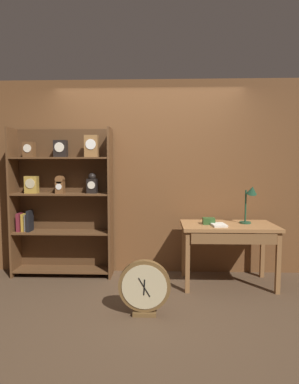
{
  "coord_description": "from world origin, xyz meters",
  "views": [
    {
      "loc": [
        0.15,
        -2.89,
        1.45
      ],
      "look_at": [
        0.03,
        0.59,
        1.16
      ],
      "focal_mm": 28.76,
      "sensor_mm": 36.0,
      "label": 1
    }
  ],
  "objects_px": {
    "bookshelf": "(62,200)",
    "toolbox_small": "(209,221)",
    "round_clock_large": "(144,287)",
    "workbench": "(228,232)",
    "open_repair_manual": "(219,225)",
    "desk_lamp": "(250,198)"
  },
  "relations": [
    {
      "from": "bookshelf",
      "to": "toolbox_small",
      "type": "xyz_separation_m",
      "value": [
        1.89,
        -0.29,
        -0.22
      ]
    },
    {
      "from": "round_clock_large",
      "to": "workbench",
      "type": "bearing_deg",
      "value": 39.26
    },
    {
      "from": "round_clock_large",
      "to": "bookshelf",
      "type": "bearing_deg",
      "value": 135.74
    },
    {
      "from": "bookshelf",
      "to": "open_repair_manual",
      "type": "distance_m",
      "value": 2.05
    },
    {
      "from": "toolbox_small",
      "to": "workbench",
      "type": "bearing_deg",
      "value": -4.51
    },
    {
      "from": "desk_lamp",
      "to": "round_clock_large",
      "type": "xyz_separation_m",
      "value": [
        -1.25,
        -0.86,
        -0.79
      ]
    },
    {
      "from": "desk_lamp",
      "to": "bookshelf",
      "type": "bearing_deg",
      "value": 173.81
    },
    {
      "from": "desk_lamp",
      "to": "toolbox_small",
      "type": "relative_size",
      "value": 3.36
    },
    {
      "from": "workbench",
      "to": "toolbox_small",
      "type": "distance_m",
      "value": 0.27
    },
    {
      "from": "toolbox_small",
      "to": "open_repair_manual",
      "type": "bearing_deg",
      "value": -47.2
    },
    {
      "from": "bookshelf",
      "to": "round_clock_large",
      "type": "relative_size",
      "value": 3.55
    },
    {
      "from": "desk_lamp",
      "to": "toolbox_small",
      "type": "distance_m",
      "value": 0.58
    },
    {
      "from": "bookshelf",
      "to": "round_clock_large",
      "type": "height_order",
      "value": "bookshelf"
    },
    {
      "from": "desk_lamp",
      "to": "workbench",
      "type": "bearing_deg",
      "value": -168.66
    },
    {
      "from": "bookshelf",
      "to": "open_repair_manual",
      "type": "relative_size",
      "value": 8.84
    },
    {
      "from": "toolbox_small",
      "to": "desk_lamp",
      "type": "bearing_deg",
      "value": 3.95
    },
    {
      "from": "open_repair_manual",
      "to": "round_clock_large",
      "type": "distance_m",
      "value": 1.21
    },
    {
      "from": "desk_lamp",
      "to": "open_repair_manual",
      "type": "distance_m",
      "value": 0.53
    },
    {
      "from": "toolbox_small",
      "to": "round_clock_large",
      "type": "relative_size",
      "value": 0.26
    },
    {
      "from": "bookshelf",
      "to": "open_repair_manual",
      "type": "bearing_deg",
      "value": -11.4
    },
    {
      "from": "workbench",
      "to": "open_repair_manual",
      "type": "xyz_separation_m",
      "value": [
        -0.14,
        -0.09,
        0.11
      ]
    },
    {
      "from": "open_repair_manual",
      "to": "round_clock_large",
      "type": "xyz_separation_m",
      "value": [
        -0.85,
        -0.71,
        -0.48
      ]
    }
  ]
}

